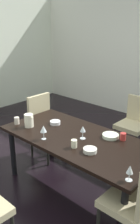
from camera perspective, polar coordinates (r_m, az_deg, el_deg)
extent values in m
cube|color=black|center=(3.92, -6.07, -11.76)|extent=(5.65, 5.75, 0.02)
cube|color=silver|center=(6.33, 5.21, 13.64)|extent=(3.05, 0.10, 2.67)
cube|color=black|center=(3.03, 1.91, -6.15)|extent=(1.96, 0.93, 0.04)
cylinder|color=black|center=(3.98, -4.31, -5.32)|extent=(0.07, 0.07, 0.70)
cylinder|color=black|center=(3.58, -12.95, -8.92)|extent=(0.07, 0.07, 0.70)
cylinder|color=black|center=(2.57, 12.07, -22.23)|extent=(0.07, 0.07, 0.70)
cube|color=tan|center=(4.11, 13.97, -3.16)|extent=(0.44, 0.44, 0.07)
cube|color=tan|center=(4.19, 15.58, 0.48)|extent=(0.42, 0.05, 0.45)
cylinder|color=black|center=(3.99, 14.69, -8.04)|extent=(0.04, 0.04, 0.44)
cylinder|color=black|center=(4.15, 10.08, -6.46)|extent=(0.04, 0.04, 0.44)
cylinder|color=black|center=(4.45, 12.78, -4.77)|extent=(0.04, 0.04, 0.44)
cylinder|color=black|center=(3.05, 13.74, -17.72)|extent=(0.04, 0.04, 0.44)
cube|color=tan|center=(2.53, 13.09, -19.56)|extent=(0.44, 0.44, 0.07)
cylinder|color=black|center=(2.89, 11.25, -20.04)|extent=(0.04, 0.04, 0.44)
cube|color=tan|center=(3.89, -5.01, -3.95)|extent=(0.44, 0.44, 0.07)
cube|color=tan|center=(3.94, -7.09, 0.29)|extent=(0.05, 0.42, 0.51)
cylinder|color=black|center=(4.00, -1.02, -7.20)|extent=(0.04, 0.04, 0.44)
cylinder|color=black|center=(3.77, -5.07, -9.15)|extent=(0.04, 0.04, 0.44)
cylinder|color=black|center=(4.24, -4.74, -5.56)|extent=(0.04, 0.04, 0.44)
cylinder|color=black|center=(4.03, -8.75, -7.26)|extent=(0.04, 0.04, 0.44)
cylinder|color=silver|center=(2.99, 2.92, -6.04)|extent=(0.07, 0.07, 0.00)
cylinder|color=silver|center=(2.97, 2.94, -5.25)|extent=(0.01, 0.01, 0.09)
cone|color=silver|center=(2.94, 2.97, -3.85)|extent=(0.07, 0.07, 0.07)
cylinder|color=silver|center=(2.34, 13.29, -14.89)|extent=(0.06, 0.06, 0.00)
cylinder|color=silver|center=(2.32, 13.37, -14.14)|extent=(0.01, 0.01, 0.07)
cone|color=silver|center=(2.28, 13.52, -12.62)|extent=(0.06, 0.06, 0.08)
cylinder|color=silver|center=(2.99, -6.00, -6.14)|extent=(0.06, 0.06, 0.00)
cylinder|color=silver|center=(2.97, -6.03, -5.33)|extent=(0.01, 0.01, 0.09)
cone|color=silver|center=(2.93, -6.09, -3.84)|extent=(0.08, 0.08, 0.08)
cylinder|color=white|center=(3.04, 9.24, -5.41)|extent=(0.20, 0.20, 0.04)
cylinder|color=white|center=(3.38, -3.36, -2.40)|extent=(0.14, 0.14, 0.05)
cylinder|color=silver|center=(2.70, 4.59, -8.70)|extent=(0.15, 0.15, 0.04)
cylinder|color=#F0ECC7|center=(2.77, 0.94, -7.24)|extent=(0.07, 0.07, 0.09)
cylinder|color=red|center=(3.00, 12.02, -5.51)|extent=(0.07, 0.07, 0.09)
cylinder|color=beige|center=(3.45, -12.06, -1.94)|extent=(0.07, 0.07, 0.10)
cylinder|color=white|center=(3.32, -9.37, -1.92)|extent=(0.12, 0.12, 0.17)
cone|color=white|center=(3.25, -8.85, -0.98)|extent=(0.04, 0.04, 0.03)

